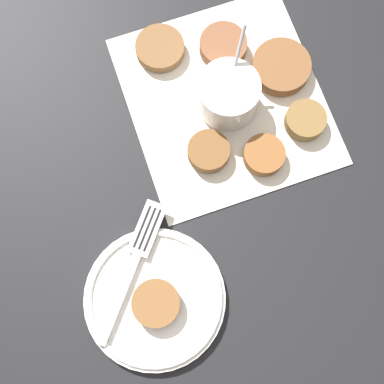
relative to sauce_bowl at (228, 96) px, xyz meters
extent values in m
plane|color=black|center=(-0.03, 0.00, -0.03)|extent=(4.00, 4.00, 0.00)
cube|color=silver|center=(-0.01, 0.00, -0.03)|extent=(0.31, 0.29, 0.00)
cylinder|color=white|center=(0.00, 0.00, 0.00)|extent=(0.09, 0.09, 0.06)
cylinder|color=gold|center=(0.00, 0.00, -0.01)|extent=(0.07, 0.07, 0.03)
cone|color=white|center=(0.04, 0.00, 0.02)|extent=(0.02, 0.02, 0.02)
cylinder|color=silver|center=(-0.03, 0.02, 0.03)|extent=(0.06, 0.04, 0.09)
cylinder|color=brown|center=(0.09, 0.03, -0.02)|extent=(0.06, 0.06, 0.02)
cylinder|color=brown|center=(0.07, -0.05, -0.02)|extent=(0.06, 0.06, 0.02)
cylinder|color=brown|center=(-0.08, 0.02, -0.02)|extent=(0.07, 0.07, 0.02)
cylinder|color=brown|center=(-0.10, -0.07, -0.02)|extent=(0.07, 0.07, 0.02)
cylinder|color=brown|center=(-0.03, 0.09, -0.02)|extent=(0.08, 0.08, 0.02)
cylinder|color=brown|center=(0.06, 0.10, -0.02)|extent=(0.06, 0.06, 0.02)
cylinder|color=white|center=(0.24, -0.17, -0.02)|extent=(0.18, 0.18, 0.01)
torus|color=white|center=(0.24, -0.17, -0.02)|extent=(0.18, 0.18, 0.01)
cylinder|color=brown|center=(0.25, -0.17, 0.00)|extent=(0.06, 0.06, 0.01)
cube|color=silver|center=(0.23, -0.21, -0.01)|extent=(0.11, 0.08, 0.00)
cube|color=silver|center=(0.15, -0.15, -0.01)|extent=(0.08, 0.07, 0.00)
cube|color=black|center=(0.15, -0.15, -0.01)|extent=(0.05, 0.04, 0.00)
cube|color=black|center=(0.15, -0.15, -0.01)|extent=(0.05, 0.04, 0.00)
cube|color=black|center=(0.15, -0.16, -0.01)|extent=(0.05, 0.04, 0.00)
camera|label=1|loc=(0.28, -0.13, 0.69)|focal=50.00mm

